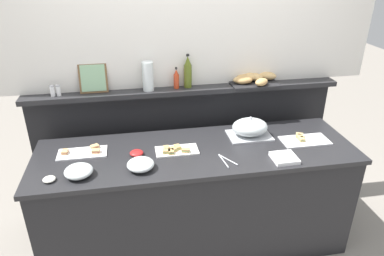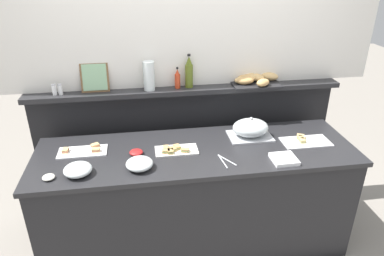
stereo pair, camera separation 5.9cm
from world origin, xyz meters
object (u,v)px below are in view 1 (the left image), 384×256
object	(u,v)px
condiment_bowl_red	(137,153)
serving_tongs	(226,160)
sandwich_platter_rear	(83,152)
hot_sauce_bottle	(176,79)
bread_basket	(252,79)
condiment_bowl_teal	(49,179)
salt_shaker	(52,91)
sandwich_platter_front	(175,150)
glass_bowl_medium	(141,165)
olive_oil_bottle	(188,73)
framed_picture	(93,78)
pepper_shaker	(58,90)
serving_cloche	(250,128)
sandwich_platter_side	(304,140)
napkin_stack	(284,158)
glass_bowl_large	(79,172)
water_carafe	(148,76)

from	to	relation	value
condiment_bowl_red	serving_tongs	size ratio (longest dim) A/B	0.53
serving_tongs	sandwich_platter_rear	bearing A→B (deg)	164.17
hot_sauce_bottle	bread_basket	bearing A→B (deg)	0.10
condiment_bowl_teal	salt_shaker	bearing A→B (deg)	93.02
sandwich_platter_front	glass_bowl_medium	world-z (taller)	glass_bowl_medium
olive_oil_bottle	framed_picture	world-z (taller)	olive_oil_bottle
pepper_shaker	condiment_bowl_teal	bearing A→B (deg)	-90.56
serving_cloche	serving_tongs	xyz separation A→B (m)	(-0.29, -0.33, -0.07)
condiment_bowl_teal	framed_picture	xyz separation A→B (m)	(0.27, 0.74, 0.42)
sandwich_platter_side	serving_tongs	world-z (taller)	sandwich_platter_side
sandwich_platter_rear	olive_oil_bottle	bearing A→B (deg)	25.26
sandwich_platter_side	salt_shaker	xyz separation A→B (m)	(-1.90, 0.48, 0.35)
condiment_bowl_red	framed_picture	distance (m)	0.72
bread_basket	sandwich_platter_rear	bearing A→B (deg)	-164.38
glass_bowl_medium	condiment_bowl_red	distance (m)	0.19
olive_oil_bottle	condiment_bowl_red	bearing A→B (deg)	-132.94
salt_shaker	serving_tongs	bearing A→B (deg)	-28.52
pepper_shaker	sandwich_platter_side	bearing A→B (deg)	-14.53
napkin_stack	pepper_shaker	size ratio (longest dim) A/B	1.95
glass_bowl_large	salt_shaker	size ratio (longest dim) A/B	2.14
sandwich_platter_rear	condiment_bowl_red	size ratio (longest dim) A/B	3.58
sandwich_platter_front	framed_picture	xyz separation A→B (m)	(-0.57, 0.51, 0.42)
sandwich_platter_front	sandwich_platter_side	distance (m)	1.01
glass_bowl_large	hot_sauce_bottle	bearing A→B (deg)	42.62
bread_basket	water_carafe	distance (m)	0.88
hot_sauce_bottle	serving_cloche	bearing A→B (deg)	-32.35
glass_bowl_medium	serving_tongs	world-z (taller)	glass_bowl_medium
olive_oil_bottle	framed_picture	bearing A→B (deg)	178.72
serving_tongs	bread_basket	distance (m)	0.86
pepper_shaker	hot_sauce_bottle	bearing A→B (deg)	0.69
sandwich_platter_rear	napkin_stack	bearing A→B (deg)	-13.71
condiment_bowl_red	framed_picture	bearing A→B (deg)	119.55
salt_shaker	condiment_bowl_teal	bearing A→B (deg)	-86.98
sandwich_platter_rear	serving_cloche	bearing A→B (deg)	2.23
hot_sauce_bottle	water_carafe	world-z (taller)	water_carafe
olive_oil_bottle	pepper_shaker	xyz separation A→B (m)	(-1.02, -0.02, -0.08)
condiment_bowl_teal	condiment_bowl_red	world-z (taller)	condiment_bowl_red
bread_basket	framed_picture	world-z (taller)	framed_picture
olive_oil_bottle	water_carafe	bearing A→B (deg)	-176.20
napkin_stack	glass_bowl_large	bearing A→B (deg)	178.15
glass_bowl_large	napkin_stack	size ratio (longest dim) A/B	1.10
serving_cloche	condiment_bowl_teal	bearing A→B (deg)	-165.59
glass_bowl_large	napkin_stack	xyz separation A→B (m)	(1.41, -0.05, -0.02)
glass_bowl_large	serving_tongs	world-z (taller)	glass_bowl_large
serving_tongs	pepper_shaker	distance (m)	1.39
sandwich_platter_rear	sandwich_platter_front	world-z (taller)	same
olive_oil_bottle	bread_basket	xyz separation A→B (m)	(0.55, -0.01, -0.08)
condiment_bowl_teal	framed_picture	bearing A→B (deg)	69.70
glass_bowl_large	framed_picture	distance (m)	0.83
sandwich_platter_rear	pepper_shaker	world-z (taller)	pepper_shaker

